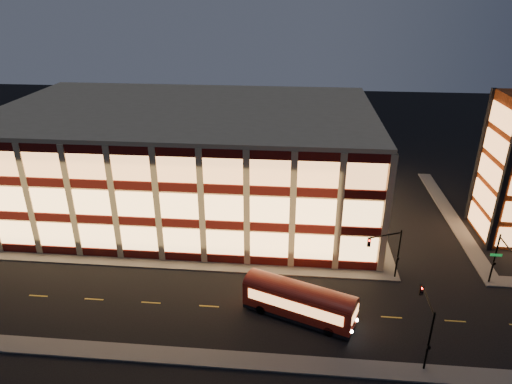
# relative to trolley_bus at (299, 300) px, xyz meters

# --- Properties ---
(ground) EXTENTS (200.00, 200.00, 0.00)m
(ground) POSITION_rel_trolley_bus_xyz_m (-12.97, 6.74, -2.03)
(ground) COLOR black
(ground) RESTS_ON ground
(sidewalk_office_south) EXTENTS (54.00, 2.00, 0.15)m
(sidewalk_office_south) POSITION_rel_trolley_bus_xyz_m (-15.97, 7.74, -1.96)
(sidewalk_office_south) COLOR #514F4C
(sidewalk_office_south) RESTS_ON ground
(sidewalk_office_east) EXTENTS (2.00, 30.00, 0.15)m
(sidewalk_office_east) POSITION_rel_trolley_bus_xyz_m (10.03, 23.74, -1.96)
(sidewalk_office_east) COLOR #514F4C
(sidewalk_office_east) RESTS_ON ground
(sidewalk_tower_west) EXTENTS (2.00, 30.00, 0.15)m
(sidewalk_tower_west) POSITION_rel_trolley_bus_xyz_m (21.03, 23.74, -1.96)
(sidewalk_tower_west) COLOR #514F4C
(sidewalk_tower_west) RESTS_ON ground
(sidewalk_near) EXTENTS (100.00, 2.00, 0.15)m
(sidewalk_near) POSITION_rel_trolley_bus_xyz_m (-12.97, -6.26, -1.96)
(sidewalk_near) COLOR #514F4C
(sidewalk_near) RESTS_ON ground
(office_building) EXTENTS (50.45, 30.45, 14.50)m
(office_building) POSITION_rel_trolley_bus_xyz_m (-15.88, 23.65, 5.22)
(office_building) COLOR tan
(office_building) RESTS_ON ground
(traffic_signal_far) EXTENTS (3.79, 1.87, 6.00)m
(traffic_signal_far) POSITION_rel_trolley_bus_xyz_m (9.24, 6.98, 2.08)
(traffic_signal_far) COLOR black
(traffic_signal_far) RESTS_ON ground
(traffic_signal_right) EXTENTS (1.20, 4.37, 6.00)m
(traffic_signal_right) POSITION_rel_trolley_bus_xyz_m (20.53, 6.11, 2.07)
(traffic_signal_right) COLOR black
(traffic_signal_right) RESTS_ON ground
(traffic_signal_near) EXTENTS (0.32, 4.45, 6.00)m
(traffic_signal_near) POSITION_rel_trolley_bus_xyz_m (10.53, -4.29, 2.09)
(traffic_signal_near) COLOR black
(traffic_signal_near) RESTS_ON ground
(trolley_bus) EXTENTS (11.08, 6.44, 3.67)m
(trolley_bus) POSITION_rel_trolley_bus_xyz_m (0.00, 0.00, 0.00)
(trolley_bus) COLOR maroon
(trolley_bus) RESTS_ON ground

